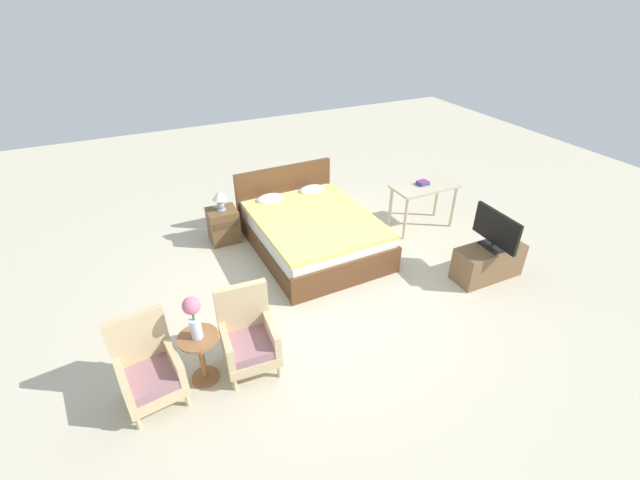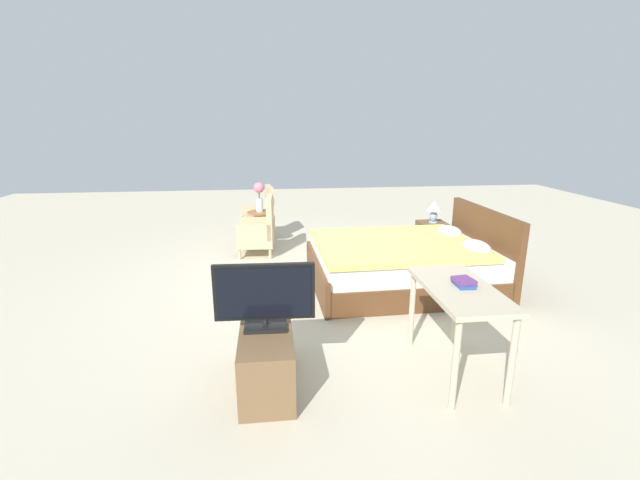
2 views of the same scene
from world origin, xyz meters
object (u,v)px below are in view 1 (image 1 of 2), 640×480
tv_stand (488,262)px  vanity_desk (424,192)px  table_lamp (220,197)px  book_stack (423,183)px  flower_vase (193,314)px  armchair_by_window_right (248,337)px  side_table (201,353)px  armchair_by_window_left (149,369)px  nightstand (223,225)px  tv_flatscreen (496,230)px  bed (311,230)px

tv_stand → vanity_desk: bearing=89.3°
table_lamp → tv_stand: 3.95m
book_stack → flower_vase: bearing=-156.8°
armchair_by_window_right → book_stack: (3.42, 1.68, 0.40)m
side_table → vanity_desk: (3.93, 1.64, 0.27)m
armchair_by_window_right → tv_stand: 3.42m
side_table → armchair_by_window_left: bearing=-179.5°
nightstand → book_stack: bearing=-17.0°
tv_flatscreen → flower_vase: bearing=-178.3°
armchair_by_window_right → nightstand: bearing=81.3°
nightstand → book_stack: (3.02, -0.93, 0.51)m
side_table → table_lamp: (0.89, 2.60, 0.38)m
nightstand → vanity_desk: size_ratio=0.51×
table_lamp → book_stack: 3.16m
armchair_by_window_right → tv_flatscreen: size_ratio=1.21×
flower_vase → nightstand: flower_vase is taller
tv_flatscreen → armchair_by_window_left: bearing=-178.5°
armchair_by_window_right → book_stack: 3.83m
flower_vase → book_stack: (3.91, 1.68, -0.10)m
bed → side_table: bed is taller
side_table → flower_vase: bearing=90.0°
table_lamp → book_stack: (3.02, -0.93, 0.03)m
flower_vase → bed: bearing=41.9°
armchair_by_window_right → book_stack: armchair_by_window_right is taller
side_table → nightstand: (0.89, 2.60, -0.10)m
nightstand → tv_stand: (3.02, -2.49, -0.03)m
flower_vase → tv_stand: flower_vase is taller
armchair_by_window_left → table_lamp: armchair_by_window_left is taller
armchair_by_window_left → side_table: size_ratio=1.59×
side_table → table_lamp: bearing=71.2°
flower_vase → tv_stand: (3.91, 0.11, -0.64)m
armchair_by_window_right → flower_vase: (-0.49, 0.00, 0.50)m
tv_flatscreen → book_stack: bearing=90.1°
armchair_by_window_right → nightstand: size_ratio=1.73×
side_table → tv_flatscreen: (3.91, 0.11, 0.38)m
table_lamp → tv_flatscreen: (3.02, -2.49, -0.01)m
bed → armchair_by_window_left: bearing=-144.1°
armchair_by_window_right → nightstand: (0.40, 2.61, -0.11)m
armchair_by_window_right → tv_stand: size_ratio=0.96×
tv_stand → book_stack: book_stack is taller
side_table → book_stack: bearing=23.2°
tv_stand → armchair_by_window_left: bearing=-178.4°
side_table → bed: bearing=41.9°
bed → armchair_by_window_left: 3.12m
armchair_by_window_left → table_lamp: 2.97m
vanity_desk → armchair_by_window_left: bearing=-159.6°
armchair_by_window_left → table_lamp: bearing=62.1°
bed → armchair_by_window_right: (-1.54, -1.83, 0.08)m
nightstand → vanity_desk: vanity_desk is taller
side_table → vanity_desk: size_ratio=0.56×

